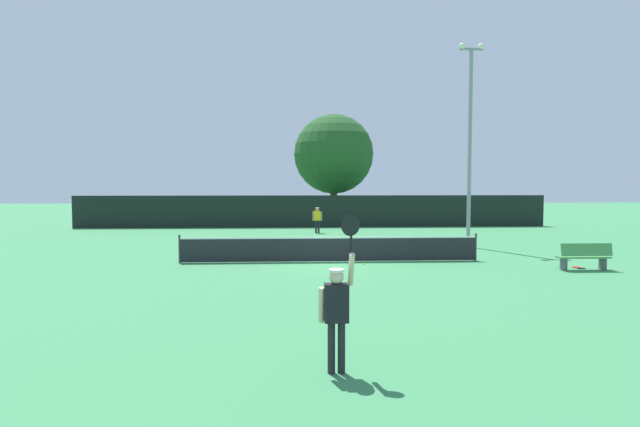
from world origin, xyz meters
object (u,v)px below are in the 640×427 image
at_px(light_pole, 470,134).
at_px(spare_racket, 577,267).
at_px(tennis_ball, 364,264).
at_px(large_tree, 334,154).
at_px(player_serving, 337,304).
at_px(parked_car_near, 342,211).
at_px(player_receiving, 317,218).
at_px(courtside_bench, 584,256).

bearing_deg(light_pole, spare_racket, -73.16).
height_order(tennis_ball, light_pole, light_pole).
xyz_separation_m(tennis_ball, large_tree, (0.60, 21.66, 5.30)).
bearing_deg(light_pole, large_tree, 106.92).
bearing_deg(player_serving, light_pole, 64.11).
distance_m(spare_racket, parked_car_near, 24.33).
bearing_deg(player_receiving, player_serving, 88.04).
relative_size(player_serving, tennis_ball, 36.81).
bearing_deg(courtside_bench, light_pole, 105.10).
bearing_deg(large_tree, courtside_bench, -73.59).
relative_size(light_pole, parked_car_near, 2.18).
bearing_deg(courtside_bench, player_serving, -135.98).
bearing_deg(spare_racket, light_pole, 106.84).
bearing_deg(player_serving, tennis_ball, 79.72).
height_order(light_pole, parked_car_near, light_pole).
bearing_deg(tennis_ball, parked_car_near, 86.63).
relative_size(player_receiving, large_tree, 0.18).
xyz_separation_m(player_serving, spare_racket, (9.43, 9.60, -1.08)).
distance_m(light_pole, large_tree, 17.40).
bearing_deg(spare_racket, tennis_ball, 172.08).
bearing_deg(tennis_ball, light_pole, 41.47).
xyz_separation_m(courtside_bench, parked_car_near, (-6.13, 24.06, 0.30)).
xyz_separation_m(player_serving, courtside_bench, (9.38, 9.07, -0.62)).
bearing_deg(tennis_ball, player_serving, -100.28).
distance_m(large_tree, parked_car_near, 4.69).
relative_size(tennis_ball, spare_racket, 0.13).
relative_size(spare_racket, large_tree, 0.06).
xyz_separation_m(tennis_ball, courtside_bench, (7.45, -1.58, 0.45)).
distance_m(player_serving, light_pole, 17.92).
bearing_deg(parked_car_near, large_tree, -125.62).
xyz_separation_m(tennis_ball, light_pole, (5.67, 5.01, 5.30)).
bearing_deg(courtside_bench, tennis_ball, 168.01).
distance_m(tennis_ball, parked_car_near, 22.53).
height_order(player_serving, player_receiving, player_serving).
distance_m(player_serving, spare_racket, 13.51).
height_order(courtside_bench, large_tree, large_tree).
height_order(player_receiving, spare_racket, player_receiving).
relative_size(spare_racket, parked_car_near, 0.12).
distance_m(tennis_ball, light_pole, 9.24).
height_order(player_receiving, large_tree, large_tree).
bearing_deg(large_tree, player_receiving, -100.52).
distance_m(player_receiving, courtside_bench, 16.27).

